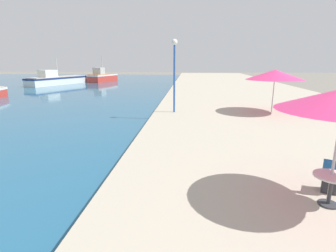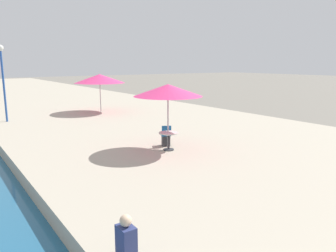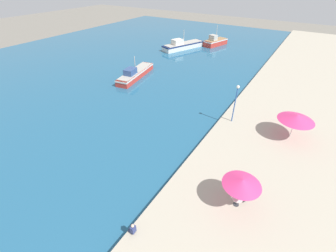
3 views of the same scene
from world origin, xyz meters
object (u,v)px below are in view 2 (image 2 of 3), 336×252
at_px(person_at_quay, 124,245).
at_px(cafe_umbrella_pink, 168,90).
at_px(cafe_table, 169,137).
at_px(cafe_umbrella_white, 100,79).
at_px(cafe_chair_left, 166,138).
at_px(lamppost, 2,70).

bearing_deg(person_at_quay, cafe_umbrella_pink, 49.23).
bearing_deg(cafe_table, cafe_umbrella_white, 79.77).
height_order(cafe_umbrella_pink, cafe_table, cafe_umbrella_pink).
bearing_deg(cafe_table, cafe_chair_left, 63.78).
xyz_separation_m(cafe_umbrella_white, person_at_quay, (-7.22, -17.37, -1.98)).
bearing_deg(cafe_umbrella_white, lamppost, -176.81).
bearing_deg(cafe_chair_left, cafe_umbrella_pink, -91.39).
xyz_separation_m(cafe_table, person_at_quay, (-5.16, -5.94, -0.11)).
relative_size(person_at_quay, lamppost, 0.21).
xyz_separation_m(cafe_chair_left, lamppost, (-4.55, 10.42, 2.77)).
bearing_deg(cafe_umbrella_pink, cafe_umbrella_white, 79.75).
relative_size(cafe_chair_left, lamppost, 0.20).
bearing_deg(cafe_chair_left, person_at_quay, -103.51).
xyz_separation_m(cafe_umbrella_white, cafe_table, (-2.06, -11.42, -1.88)).
bearing_deg(cafe_umbrella_white, cafe_umbrella_pink, -100.25).
bearing_deg(lamppost, cafe_umbrella_pink, -68.99).
bearing_deg(cafe_table, cafe_umbrella_pink, 84.50).
distance_m(cafe_umbrella_white, cafe_chair_left, 11.11).
distance_m(cafe_chair_left, person_at_quay, 8.57).
height_order(cafe_table, lamppost, lamppost).
height_order(cafe_chair_left, person_at_quay, person_at_quay).
xyz_separation_m(cafe_chair_left, person_at_quay, (-5.48, -6.59, 0.10)).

